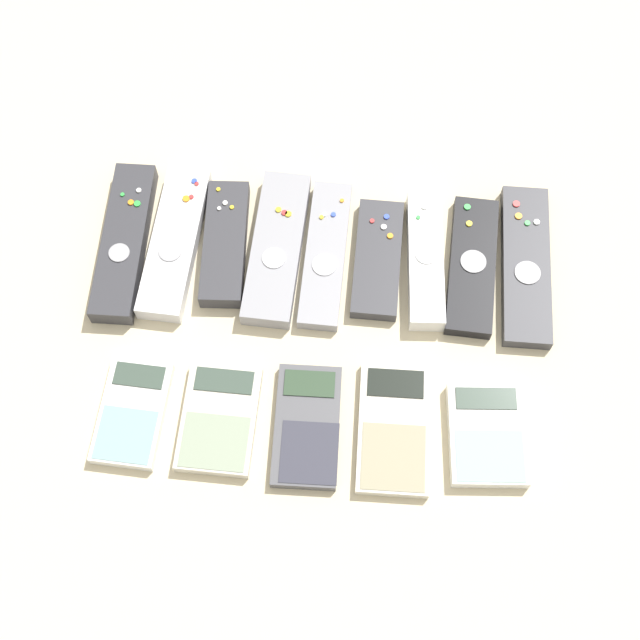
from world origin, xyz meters
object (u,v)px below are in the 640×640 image
(remote_5, at_px, (378,259))
(remote_0, at_px, (124,242))
(remote_1, at_px, (175,243))
(calculator_1, at_px, (219,419))
(remote_7, at_px, (472,266))
(remote_2, at_px, (225,243))
(remote_6, at_px, (425,259))
(calculator_0, at_px, (132,413))
(calculator_4, at_px, (487,435))
(remote_3, at_px, (277,248))
(calculator_3, at_px, (394,428))
(remote_4, at_px, (328,254))
(remote_8, at_px, (526,265))
(calculator_2, at_px, (307,426))

(remote_5, bearing_deg, remote_0, -178.54)
(remote_1, bearing_deg, calculator_1, -66.54)
(remote_1, bearing_deg, remote_7, 2.51)
(remote_2, xyz_separation_m, remote_6, (0.25, -0.01, 0.00))
(remote_2, xyz_separation_m, remote_7, (0.31, -0.01, -0.00))
(calculator_0, bearing_deg, calculator_4, 3.71)
(remote_3, height_order, remote_7, remote_3)
(remote_0, relative_size, calculator_3, 1.39)
(remote_4, bearing_deg, calculator_1, -114.31)
(remote_4, relative_size, remote_7, 1.07)
(remote_8, relative_size, calculator_3, 1.41)
(remote_7, bearing_deg, remote_1, -177.42)
(remote_2, bearing_deg, remote_6, -3.83)
(remote_2, height_order, remote_5, remote_2)
(remote_3, bearing_deg, remote_0, -175.53)
(calculator_2, bearing_deg, remote_2, 117.00)
(remote_8, bearing_deg, calculator_0, -153.30)
(calculator_3, bearing_deg, calculator_0, -179.89)
(remote_2, bearing_deg, calculator_4, -37.26)
(calculator_4, bearing_deg, calculator_0, 177.00)
(remote_0, height_order, calculator_2, remote_0)
(remote_7, height_order, remote_8, same)
(remote_2, height_order, remote_3, same)
(remote_2, distance_m, calculator_3, 0.31)
(remote_1, relative_size, remote_7, 1.11)
(calculator_1, xyz_separation_m, calculator_2, (0.10, -0.00, -0.00))
(remote_6, bearing_deg, calculator_1, -138.70)
(remote_6, bearing_deg, calculator_3, -100.58)
(remote_0, distance_m, remote_4, 0.25)
(remote_5, bearing_deg, remote_1, -179.40)
(remote_2, relative_size, remote_4, 0.85)
(remote_0, distance_m, calculator_3, 0.40)
(remote_1, xyz_separation_m, remote_4, (0.19, -0.00, -0.00))
(calculator_4, bearing_deg, remote_1, 146.95)
(remote_0, xyz_separation_m, calculator_0, (0.04, -0.22, -0.01))
(remote_2, distance_m, remote_8, 0.37)
(remote_8, height_order, calculator_4, remote_8)
(calculator_4, bearing_deg, remote_6, 105.61)
(remote_2, relative_size, remote_6, 0.92)
(remote_5, xyz_separation_m, calculator_4, (0.13, -0.22, -0.00))
(remote_6, distance_m, remote_8, 0.12)
(remote_6, bearing_deg, remote_5, 178.89)
(calculator_0, bearing_deg, calculator_2, 3.01)
(calculator_3, bearing_deg, remote_1, 141.52)
(remote_3, height_order, remote_5, remote_3)
(remote_0, relative_size, remote_1, 1.03)
(remote_3, height_order, calculator_1, remote_3)
(remote_3, xyz_separation_m, remote_8, (0.31, -0.00, -0.00))
(remote_2, xyz_separation_m, remote_4, (0.13, -0.00, -0.00))
(remote_6, height_order, calculator_2, remote_6)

